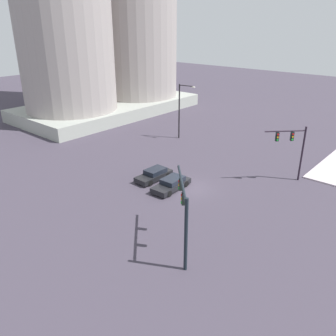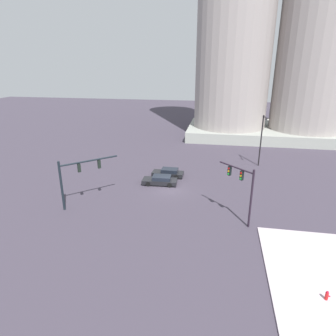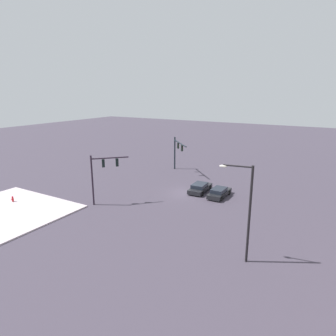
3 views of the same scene
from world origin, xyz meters
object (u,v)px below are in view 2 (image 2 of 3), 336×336
(streetlamp_curved_arm, at_px, (262,137))
(fire_hydrant_on_curb, at_px, (327,296))
(traffic_signal_near_corner, at_px, (243,184))
(traffic_signal_opposite_side, at_px, (77,174))
(sedan_car_approaching, at_px, (168,173))
(sedan_car_waiting_far, at_px, (160,180))

(streetlamp_curved_arm, height_order, fire_hydrant_on_curb, streetlamp_curved_arm)
(traffic_signal_near_corner, relative_size, traffic_signal_opposite_side, 1.08)
(sedan_car_approaching, relative_size, sedan_car_waiting_far, 0.95)
(streetlamp_curved_arm, distance_m, sedan_car_approaching, 15.66)
(traffic_signal_near_corner, relative_size, sedan_car_approaching, 1.36)
(sedan_car_waiting_far, height_order, fire_hydrant_on_curb, sedan_car_waiting_far)
(streetlamp_curved_arm, height_order, sedan_car_approaching, streetlamp_curved_arm)
(streetlamp_curved_arm, relative_size, sedan_car_waiting_far, 1.70)
(traffic_signal_opposite_side, distance_m, fire_hydrant_on_curb, 25.80)
(traffic_signal_opposite_side, bearing_deg, fire_hydrant_on_curb, -68.10)
(traffic_signal_near_corner, bearing_deg, sedan_car_waiting_far, 4.30)
(traffic_signal_opposite_side, bearing_deg, sedan_car_approaching, 8.15)
(traffic_signal_opposite_side, relative_size, streetlamp_curved_arm, 0.71)
(sedan_car_approaching, height_order, sedan_car_waiting_far, same)
(traffic_signal_opposite_side, height_order, streetlamp_curved_arm, streetlamp_curved_arm)
(traffic_signal_opposite_side, xyz_separation_m, streetlamp_curved_arm, (21.81, 17.82, 0.74))
(traffic_signal_opposite_side, height_order, sedan_car_waiting_far, traffic_signal_opposite_side)
(traffic_signal_near_corner, distance_m, streetlamp_curved_arm, 18.82)
(traffic_signal_near_corner, bearing_deg, streetlamp_curved_arm, -57.79)
(traffic_signal_opposite_side, relative_size, sedan_car_waiting_far, 1.21)
(streetlamp_curved_arm, bearing_deg, sedan_car_approaching, -71.46)
(streetlamp_curved_arm, relative_size, sedan_car_approaching, 1.79)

